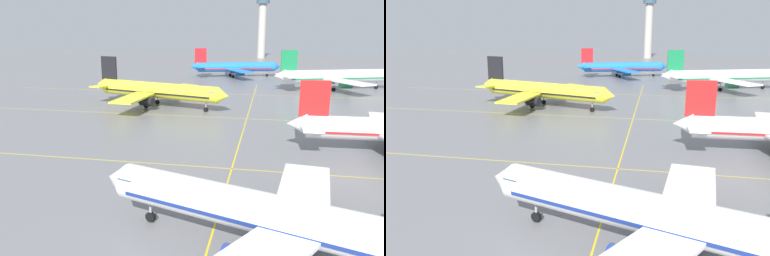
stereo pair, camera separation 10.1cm
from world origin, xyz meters
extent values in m
cylinder|color=white|center=(5.12, 9.05, 3.86)|extent=(29.71, 13.10, 3.58)
cone|color=white|center=(-10.32, 14.30, 3.86)|extent=(3.45, 4.11, 3.51)
cube|color=white|center=(8.59, 16.33, 3.30)|extent=(6.53, 14.62, 0.38)
cylinder|color=navy|center=(6.52, 13.75, 2.07)|extent=(3.67, 2.90, 1.98)
cube|color=#385166|center=(-8.27, 13.60, 4.38)|extent=(2.67, 3.67, 0.66)
cube|color=navy|center=(5.12, 9.05, 3.42)|extent=(27.43, 12.35, 0.34)
cylinder|color=#99999E|center=(-6.48, 12.99, 1.55)|extent=(0.26, 0.26, 1.55)
cylinder|color=black|center=(-6.48, 12.99, 0.52)|extent=(1.12, 0.74, 1.04)
cylinder|color=#99999E|center=(7.69, 10.76, 1.55)|extent=(0.26, 0.26, 1.55)
cylinder|color=black|center=(7.69, 10.76, 0.52)|extent=(1.12, 0.74, 1.04)
cone|color=white|center=(9.11, 41.12, 4.29)|extent=(3.19, 3.56, 3.44)
cube|color=red|center=(11.59, 41.22, 8.39)|extent=(4.59, 0.52, 5.72)
cube|color=white|center=(11.23, 38.34, 4.29)|extent=(3.25, 5.08, 0.23)
cube|color=white|center=(11.00, 44.06, 4.29)|extent=(3.25, 5.08, 0.23)
cylinder|color=yellow|center=(-22.48, 71.33, 4.15)|extent=(32.10, 12.99, 3.84)
cone|color=yellow|center=(-5.73, 66.30, 4.15)|extent=(3.60, 4.36, 3.77)
cone|color=yellow|center=(-39.53, 76.45, 4.55)|extent=(4.15, 4.43, 3.65)
cube|color=black|center=(-37.01, 75.70, 8.90)|extent=(4.75, 1.75, 6.07)
cube|color=yellow|center=(-38.37, 72.94, 4.55)|extent=(4.61, 5.97, 0.24)
cube|color=yellow|center=(-36.63, 78.75, 4.55)|extent=(4.61, 5.97, 0.24)
cube|color=yellow|center=(-25.93, 63.39, 3.54)|extent=(6.49, 15.55, 0.40)
cube|color=yellow|center=(-20.98, 79.86, 3.54)|extent=(11.90, 15.83, 0.40)
cylinder|color=black|center=(-23.80, 66.24, 2.23)|extent=(3.90, 3.02, 2.12)
cylinder|color=black|center=(-20.78, 76.31, 2.23)|extent=(3.90, 3.02, 2.12)
cube|color=#385166|center=(-7.95, 66.97, 4.70)|extent=(2.76, 3.91, 0.71)
cube|color=black|center=(-22.48, 71.33, 3.67)|extent=(29.63, 12.28, 0.36)
cylinder|color=#99999E|center=(-9.89, 67.55, 1.67)|extent=(0.28, 0.28, 1.67)
cylinder|color=black|center=(-9.89, 67.55, 0.56)|extent=(1.20, 0.76, 1.11)
cylinder|color=#99999E|center=(-25.18, 69.40, 1.67)|extent=(0.28, 0.28, 1.67)
cylinder|color=black|center=(-25.18, 69.40, 0.56)|extent=(1.20, 0.76, 1.11)
cylinder|color=#99999E|center=(-23.67, 74.43, 1.67)|extent=(0.28, 0.28, 1.67)
cylinder|color=black|center=(-23.67, 74.43, 0.56)|extent=(1.20, 0.76, 1.11)
cylinder|color=white|center=(25.01, 109.24, 4.38)|extent=(33.57, 15.21, 4.06)
cone|color=white|center=(7.29, 102.98, 4.81)|extent=(4.51, 4.77, 3.86)
cube|color=#197F47|center=(9.91, 103.90, 9.40)|extent=(4.96, 2.07, 6.41)
cube|color=white|center=(10.47, 100.70, 4.81)|extent=(5.07, 6.37, 0.26)
cube|color=white|center=(8.34, 106.74, 4.81)|extent=(5.07, 6.37, 0.26)
cube|color=white|center=(27.03, 100.32, 3.74)|extent=(13.10, 16.56, 0.43)
cube|color=white|center=(20.98, 117.44, 3.74)|extent=(7.59, 16.60, 0.43)
cylinder|color=#2D9956|center=(27.06, 104.07, 2.35)|extent=(4.17, 3.32, 2.24)
cylinder|color=#2D9956|center=(23.36, 114.55, 2.35)|extent=(4.17, 3.32, 2.24)
cube|color=#385166|center=(40.12, 114.58, 4.97)|extent=(3.06, 4.16, 0.75)
cube|color=#197F47|center=(25.01, 109.24, 3.87)|extent=(31.01, 14.34, 0.38)
cylinder|color=#99999E|center=(38.10, 113.86, 1.76)|extent=(0.30, 0.30, 1.76)
cylinder|color=black|center=(38.10, 113.86, 0.59)|extent=(1.27, 0.84, 1.17)
cylinder|color=#99999E|center=(23.92, 105.91, 1.76)|extent=(0.30, 0.30, 1.76)
cylinder|color=black|center=(23.92, 105.91, 0.59)|extent=(1.27, 0.84, 1.17)
cylinder|color=#99999E|center=(22.07, 111.14, 1.76)|extent=(0.30, 0.30, 1.76)
cylinder|color=black|center=(22.07, 111.14, 0.59)|extent=(1.27, 0.84, 1.17)
cylinder|color=blue|center=(-9.06, 137.73, 3.99)|extent=(30.73, 13.21, 3.70)
cone|color=blue|center=(6.93, 142.97, 3.99)|extent=(3.53, 4.23, 3.62)
cone|color=blue|center=(-25.33, 132.39, 4.38)|extent=(4.05, 4.31, 3.51)
cube|color=red|center=(-22.93, 133.18, 8.56)|extent=(4.55, 1.79, 5.84)
cube|color=blue|center=(-22.48, 130.25, 4.38)|extent=(4.53, 5.78, 0.23)
cube|color=blue|center=(-24.30, 135.80, 4.38)|extent=(4.53, 5.78, 0.23)
cube|color=blue|center=(-7.41, 129.57, 3.40)|extent=(11.70, 15.16, 0.39)
cube|color=blue|center=(-12.56, 145.28, 3.40)|extent=(6.59, 15.05, 0.39)
cylinder|color=blue|center=(-7.30, 132.98, 2.14)|extent=(3.78, 2.97, 2.04)
cylinder|color=blue|center=(-10.46, 142.59, 2.14)|extent=(3.78, 2.97, 2.04)
cube|color=#385166|center=(4.80, 142.27, 4.52)|extent=(2.72, 3.78, 0.68)
cube|color=red|center=(-9.06, 137.73, 3.53)|extent=(28.38, 12.47, 0.35)
cylinder|color=#99999E|center=(2.95, 141.67, 1.61)|extent=(0.27, 0.27, 1.61)
cylinder|color=black|center=(2.95, 141.67, 0.54)|extent=(1.15, 0.75, 1.07)
cylinder|color=#99999E|center=(-10.12, 134.72, 1.61)|extent=(0.27, 0.27, 1.61)
cylinder|color=black|center=(-10.12, 134.72, 0.54)|extent=(1.15, 0.75, 1.07)
cylinder|color=#99999E|center=(-11.70, 139.52, 1.61)|extent=(0.27, 0.27, 1.61)
cylinder|color=black|center=(-11.70, 139.52, 0.54)|extent=(1.15, 0.75, 1.07)
cube|color=yellow|center=(0.00, 30.08, 0.00)|extent=(152.13, 0.20, 0.01)
cube|color=yellow|center=(0.00, 62.16, 0.00)|extent=(152.13, 0.20, 0.01)
cube|color=yellow|center=(0.00, 94.25, 0.00)|extent=(152.13, 0.20, 0.01)
cube|color=yellow|center=(0.00, 46.12, 0.00)|extent=(0.20, 141.16, 0.01)
cylinder|color=#ADA89E|center=(-2.68, 244.77, 17.13)|extent=(5.20, 5.20, 34.26)
cylinder|color=#385166|center=(-2.68, 244.77, 35.86)|extent=(8.40, 8.40, 3.20)
camera|label=1|loc=(4.83, -21.96, 19.01)|focal=36.96mm
camera|label=2|loc=(4.93, -21.94, 19.01)|focal=36.96mm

